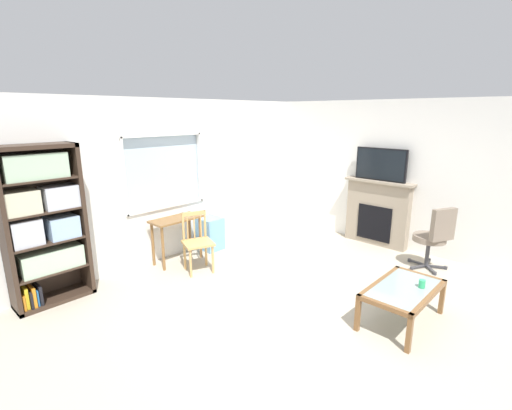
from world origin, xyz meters
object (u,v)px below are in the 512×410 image
object	(u,v)px
desk_under_window	(177,227)
fireplace	(377,212)
tv	(381,164)
plastic_drawer_unit	(210,233)
wooden_chair	(197,241)
office_chair	(434,235)
coffee_table	(403,292)
bookshelf	(43,221)
sippy_cup	(422,284)

from	to	relation	value
desk_under_window	fireplace	bearing A→B (deg)	-33.50
tv	plastic_drawer_unit	bearing A→B (deg)	137.86
plastic_drawer_unit	fireplace	bearing A→B (deg)	-41.91
wooden_chair	office_chair	size ratio (longest dim) A/B	0.90
coffee_table	tv	bearing A→B (deg)	32.01
desk_under_window	coffee_table	size ratio (longest dim) A/B	0.76
tv	wooden_chair	bearing A→B (deg)	153.85
desk_under_window	wooden_chair	distance (m)	0.53
bookshelf	plastic_drawer_unit	world-z (taller)	bookshelf
wooden_chair	bookshelf	bearing A→B (deg)	161.30
plastic_drawer_unit	office_chair	size ratio (longest dim) A/B	0.57
bookshelf	desk_under_window	bearing A→B (deg)	-3.32
wooden_chair	coffee_table	size ratio (longest dim) A/B	0.85
wooden_chair	coffee_table	world-z (taller)	wooden_chair
wooden_chair	tv	xyz separation A→B (m)	(2.93, -1.44, 1.00)
tv	office_chair	xyz separation A→B (m)	(-0.48, -1.14, -0.91)
tv	bookshelf	bearing A→B (deg)	156.62
desk_under_window	plastic_drawer_unit	distance (m)	0.78
bookshelf	wooden_chair	world-z (taller)	bookshelf
wooden_chair	plastic_drawer_unit	xyz separation A→B (m)	(0.71, 0.57, -0.18)
plastic_drawer_unit	bookshelf	bearing A→B (deg)	178.74
plastic_drawer_unit	fireplace	world-z (taller)	fireplace
sippy_cup	tv	bearing A→B (deg)	36.38
bookshelf	coffee_table	world-z (taller)	bookshelf
fireplace	tv	world-z (taller)	tv
bookshelf	sippy_cup	distance (m)	4.53
desk_under_window	sippy_cup	world-z (taller)	desk_under_window
bookshelf	desk_under_window	world-z (taller)	bookshelf
desk_under_window	tv	xyz separation A→B (m)	(2.94, -1.96, 0.89)
bookshelf	office_chair	xyz separation A→B (m)	(4.30, -3.20, -0.51)
sippy_cup	coffee_table	bearing A→B (deg)	131.97
fireplace	sippy_cup	world-z (taller)	fireplace
fireplace	tv	distance (m)	0.87
plastic_drawer_unit	desk_under_window	bearing A→B (deg)	-176.03
tv	coffee_table	xyz separation A→B (m)	(-2.22, -1.38, -1.09)
desk_under_window	plastic_drawer_unit	world-z (taller)	desk_under_window
tv	desk_under_window	bearing A→B (deg)	146.33
tv	coffee_table	bearing A→B (deg)	-147.99
office_chair	bookshelf	bearing A→B (deg)	143.30
office_chair	sippy_cup	world-z (taller)	office_chair
fireplace	desk_under_window	bearing A→B (deg)	146.50
coffee_table	fireplace	bearing A→B (deg)	31.80
plastic_drawer_unit	office_chair	xyz separation A→B (m)	(1.74, -3.15, 0.27)
plastic_drawer_unit	tv	bearing A→B (deg)	-42.14
fireplace	office_chair	size ratio (longest dim) A/B	1.23
plastic_drawer_unit	tv	size ratio (longest dim) A/B	0.63
coffee_table	sippy_cup	bearing A→B (deg)	-48.03
coffee_table	desk_under_window	bearing A→B (deg)	102.18
tv	office_chair	bearing A→B (deg)	-112.63
tv	sippy_cup	bearing A→B (deg)	-143.62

